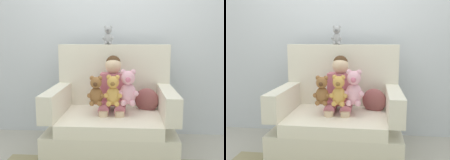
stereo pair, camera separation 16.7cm
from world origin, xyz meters
TOP-DOWN VIEW (x-y plane):
  - ground_plane at (0.00, 0.00)m, footprint 8.00×8.00m
  - back_wall at (0.00, 0.69)m, footprint 6.00×0.10m
  - armchair at (0.00, 0.06)m, footprint 1.25×0.90m
  - seated_child at (0.01, 0.07)m, footprint 0.45×0.39m
  - plush_pink at (0.16, -0.07)m, footprint 0.21×0.17m
  - plush_brown at (-0.15, -0.10)m, footprint 0.17×0.14m
  - plush_honey at (0.02, -0.11)m, footprint 0.18×0.15m
  - plush_grey_on_backrest at (-0.07, 0.38)m, footprint 0.13×0.10m
  - throw_pillow at (0.36, 0.17)m, footprint 0.28×0.18m

SIDE VIEW (x-z plane):
  - ground_plane at x=0.00m, z-range 0.00..0.00m
  - armchair at x=0.00m, z-range -0.22..0.91m
  - throw_pillow at x=0.36m, z-range 0.41..0.67m
  - seated_child at x=0.01m, z-range 0.24..1.07m
  - plush_brown at x=-0.15m, z-range 0.54..0.83m
  - plush_honey at x=0.02m, z-range 0.54..0.84m
  - plush_pink at x=0.16m, z-range 0.54..0.89m
  - plush_grey_on_backrest at x=-0.07m, z-range 1.12..1.34m
  - back_wall at x=0.00m, z-range 0.00..2.60m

